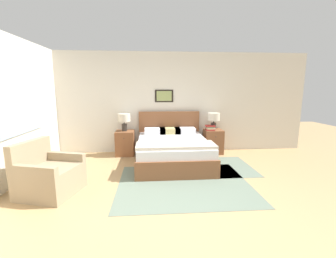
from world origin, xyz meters
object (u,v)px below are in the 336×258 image
object	(u,v)px
bed	(173,150)
armchair	(48,176)
nightstand_by_door	(213,141)
nightstand_near_window	(125,143)
table_lamp_near_window	(124,119)
table_lamp_by_door	(214,118)

from	to	relation	value
bed	armchair	xyz separation A→B (m)	(-2.13, -1.35, -0.01)
armchair	nightstand_by_door	world-z (taller)	armchair
nightstand_near_window	nightstand_by_door	world-z (taller)	same
nightstand_by_door	armchair	bearing A→B (deg)	-147.59
nightstand_near_window	table_lamp_near_window	bearing A→B (deg)	122.18
nightstand_near_window	table_lamp_near_window	world-z (taller)	table_lamp_near_window
bed	table_lamp_by_door	world-z (taller)	bed
nightstand_near_window	table_lamp_by_door	xyz separation A→B (m)	(2.28, 0.01, 0.61)
table_lamp_near_window	nightstand_by_door	bearing A→B (deg)	-0.29
table_lamp_by_door	armchair	bearing A→B (deg)	-147.41
bed	nightstand_near_window	bearing A→B (deg)	147.37
bed	nightstand_by_door	xyz separation A→B (m)	(1.14, 0.73, 0.00)
bed	nightstand_near_window	world-z (taller)	bed
table_lamp_near_window	table_lamp_by_door	size ratio (longest dim) A/B	1.00
nightstand_by_door	table_lamp_by_door	xyz separation A→B (m)	(-0.00, 0.01, 0.61)
bed	table_lamp_near_window	world-z (taller)	bed
armchair	table_lamp_near_window	size ratio (longest dim) A/B	2.25
armchair	table_lamp_near_window	bearing A→B (deg)	170.21
armchair	nightstand_by_door	xyz separation A→B (m)	(3.28, 2.08, 0.02)
armchair	bed	bearing A→B (deg)	137.76
armchair	table_lamp_near_window	distance (m)	2.40
table_lamp_near_window	bed	bearing A→B (deg)	-32.88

